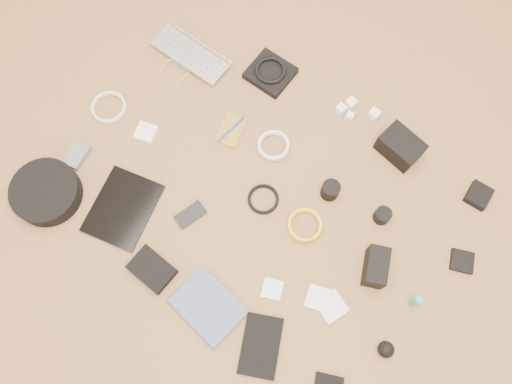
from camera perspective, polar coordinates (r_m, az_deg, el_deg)
The scene contains 32 objects.
laptop at distance 1.93m, azimuth -8.28°, elevation 14.44°, with size 0.30×0.21×0.02m, color silver.
headphone_pouch at distance 1.89m, azimuth 1.65°, elevation 13.42°, with size 0.15×0.14×0.03m, color black.
headphones at distance 1.87m, azimuth 1.67°, elevation 13.76°, with size 0.12×0.12×0.01m, color black.
charger_a at distance 1.84m, azimuth 9.70°, elevation 9.35°, with size 0.03×0.03×0.03m, color white.
charger_b at distance 1.85m, azimuth 10.78°, elevation 9.95°, with size 0.03×0.03×0.03m, color white.
charger_c at distance 1.85m, azimuth 13.35°, elevation 8.64°, with size 0.03×0.03×0.03m, color white.
charger_d at distance 1.83m, azimuth 10.67°, elevation 8.52°, with size 0.03×0.03×0.02m, color white.
dslr_camera at distance 1.79m, azimuth 16.16°, elevation 5.00°, with size 0.14×0.10×0.08m, color black.
lens_pouch at distance 1.84m, azimuth 24.09°, elevation -0.36°, with size 0.07×0.08×0.03m, color black.
notebook_olive at distance 1.79m, azimuth -2.85°, elevation 7.10°, with size 0.08×0.12×0.01m, color olive.
pen_blue at distance 1.78m, azimuth -2.86°, elevation 7.20°, with size 0.01×0.01×0.13m, color #152FB1.
cable_white_a at distance 1.76m, azimuth 2.00°, elevation 5.26°, with size 0.11×0.11×0.01m, color white.
lens_a at distance 1.69m, azimuth 8.49°, elevation 0.21°, with size 0.06×0.06×0.07m, color black.
lens_b at distance 1.70m, azimuth 14.25°, elevation -2.63°, with size 0.05×0.05×0.05m, color black.
card_reader at distance 1.76m, azimuth 22.47°, elevation -7.32°, with size 0.07×0.07×0.02m, color black.
power_brick at distance 1.81m, azimuth -12.46°, elevation 6.60°, with size 0.07×0.07×0.03m, color white.
cable_white_b at distance 1.90m, azimuth -16.44°, elevation 9.21°, with size 0.13×0.13×0.01m, color white.
cable_black at distance 1.69m, azimuth 0.84°, elevation -0.87°, with size 0.11×0.11×0.01m, color black.
cable_yellow at distance 1.67m, azimuth 5.58°, elevation -3.84°, with size 0.12×0.12×0.01m, color gold.
flash at distance 1.64m, azimuth 13.53°, elevation -8.32°, with size 0.07×0.12×0.09m, color black.
lens_cleaner at distance 1.66m, azimuth 17.76°, elevation -11.78°, with size 0.02×0.02×0.08m, color #19A898.
battery_charger at distance 1.85m, azimuth -19.80°, elevation 3.99°, with size 0.06×0.09×0.03m, color slate.
tablet at distance 1.74m, azimuth -14.97°, elevation -1.80°, with size 0.20×0.25×0.01m, color black.
phone at distance 1.69m, azimuth -7.52°, elevation -2.60°, with size 0.05×0.10×0.01m, color black.
filter_case_left at distance 1.62m, azimuth 1.86°, elevation -11.04°, with size 0.06×0.06×0.01m, color silver.
filter_case_mid at distance 1.63m, azimuth 7.10°, elevation -11.95°, with size 0.07×0.07×0.01m, color silver.
filter_case_right at distance 1.63m, azimuth 8.62°, elevation -12.81°, with size 0.08×0.08×0.01m, color silver.
air_blower at distance 1.64m, azimuth 14.63°, elevation -17.01°, with size 0.05×0.05×0.05m, color black.
headphone_case at distance 1.81m, azimuth -22.85°, elevation -0.04°, with size 0.23×0.23×0.06m, color black.
drive_case at distance 1.65m, azimuth -11.81°, elevation -8.65°, with size 0.14×0.10×0.03m, color black.
paperback at distance 1.62m, azimuth -7.60°, elevation -14.84°, with size 0.16×0.21×0.02m, color #48567A.
notebook_black_a at distance 1.61m, azimuth 0.54°, elevation -17.16°, with size 0.12×0.19×0.01m, color black.
Camera 1 is at (0.31, -0.43, 1.61)m, focal length 35.00 mm.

